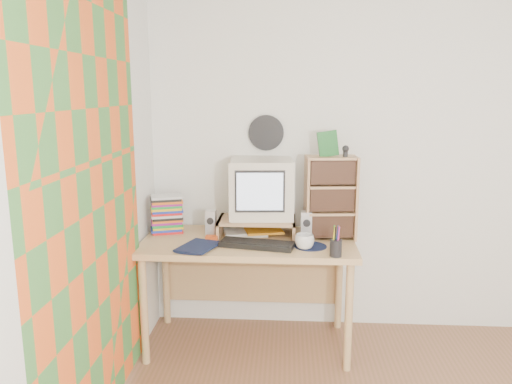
# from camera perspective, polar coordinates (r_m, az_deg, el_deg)

# --- Properties ---
(back_wall) EXTENTS (3.50, 0.00, 3.50)m
(back_wall) POSITION_cam_1_polar(r_m,az_deg,el_deg) (3.66, 15.91, 3.66)
(back_wall) COLOR white
(back_wall) RESTS_ON floor
(left_wall) EXTENTS (0.00, 3.50, 3.50)m
(left_wall) POSITION_cam_1_polar(r_m,az_deg,el_deg) (2.09, -24.18, -2.53)
(left_wall) COLOR white
(left_wall) RESTS_ON floor
(curtain) EXTENTS (0.00, 2.20, 2.20)m
(curtain) POSITION_cam_1_polar(r_m,az_deg,el_deg) (2.52, -18.18, -2.17)
(curtain) COLOR orange
(curtain) RESTS_ON left_wall
(wall_disc) EXTENTS (0.25, 0.02, 0.25)m
(wall_disc) POSITION_cam_1_polar(r_m,az_deg,el_deg) (3.54, 1.16, 6.78)
(wall_disc) COLOR black
(wall_disc) RESTS_ON back_wall
(desk) EXTENTS (1.40, 0.70, 0.75)m
(desk) POSITION_cam_1_polar(r_m,az_deg,el_deg) (3.43, -0.78, -7.32)
(desk) COLOR tan
(desk) RESTS_ON floor
(monitor_riser) EXTENTS (0.52, 0.30, 0.12)m
(monitor_riser) POSITION_cam_1_polar(r_m,az_deg,el_deg) (3.39, 0.10, -3.48)
(monitor_riser) COLOR tan
(monitor_riser) RESTS_ON desk
(crt_monitor) EXTENTS (0.45, 0.45, 0.40)m
(crt_monitor) POSITION_cam_1_polar(r_m,az_deg,el_deg) (3.39, 0.60, 0.39)
(crt_monitor) COLOR beige
(crt_monitor) RESTS_ON monitor_riser
(speaker_left) EXTENTS (0.07, 0.07, 0.18)m
(speaker_left) POSITION_cam_1_polar(r_m,az_deg,el_deg) (3.39, -5.16, -3.61)
(speaker_left) COLOR silver
(speaker_left) RESTS_ON desk
(speaker_right) EXTENTS (0.08, 0.08, 0.19)m
(speaker_right) POSITION_cam_1_polar(r_m,az_deg,el_deg) (3.31, 5.78, -3.86)
(speaker_right) COLOR silver
(speaker_right) RESTS_ON desk
(keyboard) EXTENTS (0.49, 0.25, 0.03)m
(keyboard) POSITION_cam_1_polar(r_m,az_deg,el_deg) (3.18, 0.11, -6.00)
(keyboard) COLOR black
(keyboard) RESTS_ON desk
(dvd_stack) EXTENTS (0.24, 0.20, 0.29)m
(dvd_stack) POSITION_cam_1_polar(r_m,az_deg,el_deg) (3.52, -10.18, -2.21)
(dvd_stack) COLOR brown
(dvd_stack) RESTS_ON desk
(cd_rack) EXTENTS (0.35, 0.21, 0.55)m
(cd_rack) POSITION_cam_1_polar(r_m,az_deg,el_deg) (3.34, 8.50, -0.63)
(cd_rack) COLOR tan
(cd_rack) RESTS_ON desk
(mug) EXTENTS (0.14, 0.14, 0.09)m
(mug) POSITION_cam_1_polar(r_m,az_deg,el_deg) (3.14, 5.57, -5.68)
(mug) COLOR silver
(mug) RESTS_ON desk
(diary) EXTENTS (0.29, 0.26, 0.05)m
(diary) POSITION_cam_1_polar(r_m,az_deg,el_deg) (3.20, -8.19, -5.79)
(diary) COLOR #0F1737
(diary) RESTS_ON desk
(mousepad) EXTENTS (0.26, 0.26, 0.00)m
(mousepad) POSITION_cam_1_polar(r_m,az_deg,el_deg) (3.20, 6.23, -6.18)
(mousepad) COLOR black
(mousepad) RESTS_ON desk
(pen_cup) EXTENTS (0.07, 0.07, 0.14)m
(pen_cup) POSITION_cam_1_polar(r_m,az_deg,el_deg) (3.02, 9.12, -5.97)
(pen_cup) COLOR black
(pen_cup) RESTS_ON desk
(papers) EXTENTS (0.32, 0.27, 0.04)m
(papers) POSITION_cam_1_polar(r_m,az_deg,el_deg) (3.44, -0.44, -4.56)
(papers) COLOR silver
(papers) RESTS_ON desk
(red_box) EXTENTS (0.08, 0.05, 0.04)m
(red_box) POSITION_cam_1_polar(r_m,az_deg,el_deg) (3.29, -5.08, -5.32)
(red_box) COLOR #CD4715
(red_box) RESTS_ON desk
(game_box) EXTENTS (0.13, 0.04, 0.16)m
(game_box) POSITION_cam_1_polar(r_m,az_deg,el_deg) (3.28, 8.21, 5.48)
(game_box) COLOR #1A5C23
(game_box) RESTS_ON cd_rack
(webcam) EXTENTS (0.05, 0.05, 0.08)m
(webcam) POSITION_cam_1_polar(r_m,az_deg,el_deg) (3.27, 10.20, 4.63)
(webcam) COLOR black
(webcam) RESTS_ON cd_rack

